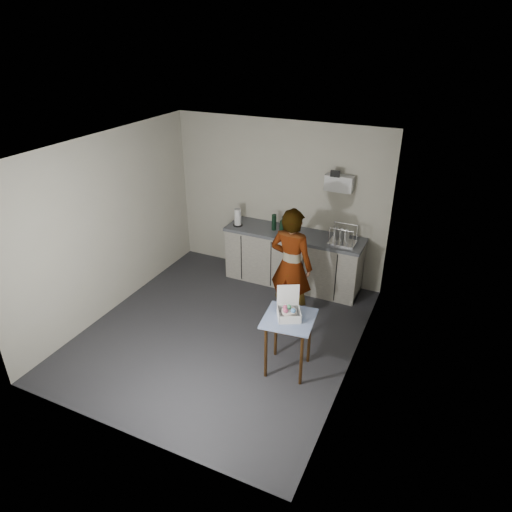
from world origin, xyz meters
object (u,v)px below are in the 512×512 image
at_px(side_table, 289,325).
at_px(paper_towel, 238,218).
at_px(standing_man, 291,266).
at_px(soda_can, 292,228).
at_px(kitchen_counter, 293,260).
at_px(dish_rack, 342,239).
at_px(soap_bottle, 283,225).
at_px(dark_bottle, 274,222).
at_px(bakery_box, 289,311).

bearing_deg(side_table, paper_towel, 124.01).
height_order(standing_man, soda_can, standing_man).
distance_m(side_table, paper_towel, 2.57).
xyz_separation_m(kitchen_counter, side_table, (0.71, -2.03, 0.24)).
xyz_separation_m(kitchen_counter, dish_rack, (0.79, -0.04, 0.55)).
bearing_deg(soap_bottle, dish_rack, 3.26).
height_order(standing_man, dish_rack, standing_man).
xyz_separation_m(soap_bottle, soda_can, (0.11, 0.13, -0.09)).
height_order(soap_bottle, dish_rack, soap_bottle).
relative_size(dark_bottle, paper_towel, 0.92).
distance_m(side_table, dark_bottle, 2.30).
distance_m(kitchen_counter, paper_towel, 1.14).
xyz_separation_m(side_table, soap_bottle, (-0.87, 1.93, 0.39)).
height_order(side_table, soda_can, soda_can).
height_order(side_table, bakery_box, bakery_box).
distance_m(soda_can, bakery_box, 2.19).
relative_size(soap_bottle, bakery_box, 0.79).
height_order(soda_can, dark_bottle, dark_bottle).
bearing_deg(side_table, dish_rack, 81.05).
bearing_deg(soap_bottle, kitchen_counter, 30.29).
distance_m(soap_bottle, soda_can, 0.19).
relative_size(paper_towel, dish_rack, 0.72).
height_order(kitchen_counter, side_table, kitchen_counter).
xyz_separation_m(dish_rack, bakery_box, (-0.09, -1.98, -0.12)).
bearing_deg(paper_towel, dark_bottle, 8.22).
xyz_separation_m(soda_can, dark_bottle, (-0.29, -0.05, 0.07)).
relative_size(soda_can, dark_bottle, 0.45).
xyz_separation_m(side_table, standing_man, (-0.39, 1.06, 0.19)).
height_order(dark_bottle, paper_towel, paper_towel).
height_order(dark_bottle, dish_rack, dish_rack).
xyz_separation_m(paper_towel, bakery_box, (1.65, -1.92, -0.19)).
bearing_deg(standing_man, soap_bottle, -56.94).
height_order(kitchen_counter, soap_bottle, soap_bottle).
distance_m(side_table, dish_rack, 2.01).
bearing_deg(standing_man, bakery_box, 113.65).
bearing_deg(bakery_box, dish_rack, 59.38).
xyz_separation_m(kitchen_counter, soda_can, (-0.05, 0.04, 0.54)).
relative_size(dark_bottle, bakery_box, 0.70).
height_order(side_table, paper_towel, paper_towel).
bearing_deg(kitchen_counter, bakery_box, -71.01).
bearing_deg(standing_man, kitchen_counter, -67.54).
distance_m(side_table, bakery_box, 0.18).
relative_size(paper_towel, bakery_box, 0.76).
bearing_deg(dark_bottle, bakery_box, -62.66).
xyz_separation_m(standing_man, paper_towel, (-1.27, 0.87, 0.19)).
distance_m(soap_bottle, paper_towel, 0.79).
relative_size(kitchen_counter, standing_man, 1.30).
height_order(kitchen_counter, dark_bottle, dark_bottle).
xyz_separation_m(soap_bottle, dish_rack, (0.95, 0.05, -0.08)).
height_order(soda_can, dish_rack, dish_rack).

